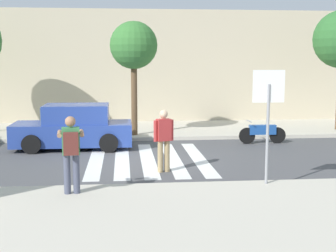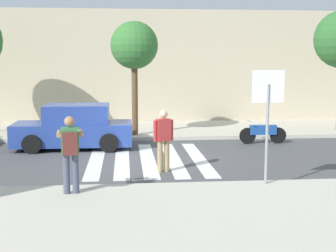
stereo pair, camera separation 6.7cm
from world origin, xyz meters
name	(u,v)px [view 1 (the left image)]	position (x,y,z in m)	size (l,w,h in m)	color
ground_plane	(148,161)	(0.00, 0.00, 0.00)	(120.00, 120.00, 0.00)	#4C4C4F
sidewalk_near	(167,230)	(0.00, -6.20, 0.07)	(60.00, 6.00, 0.14)	beige
sidewalk_far	(140,130)	(0.00, 6.00, 0.07)	(60.00, 4.80, 0.14)	beige
building_facade_far	(137,67)	(0.00, 10.40, 2.74)	(56.00, 4.00, 5.48)	beige
crosswalk_stripe_0	(96,160)	(-1.60, 0.20, 0.00)	(0.44, 5.20, 0.01)	silver
crosswalk_stripe_1	(122,160)	(-0.80, 0.20, 0.00)	(0.44, 5.20, 0.01)	silver
crosswalk_stripe_2	(148,159)	(0.00, 0.20, 0.00)	(0.44, 5.20, 0.01)	silver
crosswalk_stripe_3	(173,159)	(0.80, 0.20, 0.00)	(0.44, 5.20, 0.01)	silver
crosswalk_stripe_4	(198,158)	(1.60, 0.20, 0.00)	(0.44, 5.20, 0.01)	silver
stop_sign	(268,101)	(2.64, -3.49, 2.12)	(0.76, 0.08, 2.71)	gray
photographer_with_backpack	(71,148)	(-1.90, -3.94, 1.17)	(0.64, 0.88, 1.72)	#474C60
pedestrian_crossing	(164,137)	(0.35, -1.51, 0.97)	(0.56, 0.34, 1.72)	tan
parked_car_blue	(74,128)	(-2.47, 2.30, 0.73)	(4.10, 1.92, 1.55)	#284293
motorcycle	(262,133)	(4.40, 2.60, 0.41)	(1.76, 0.60, 0.87)	black
street_tree_center	(134,47)	(-0.30, 4.25, 3.60)	(1.85, 1.85, 4.44)	brown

